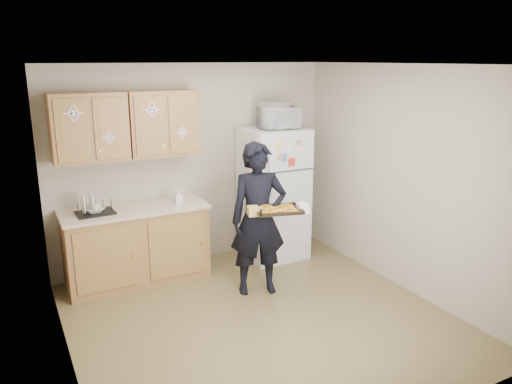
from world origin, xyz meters
TOP-DOWN VIEW (x-y plane):
  - floor at (0.00, 0.00)m, footprint 3.60×3.60m
  - ceiling at (0.00, 0.00)m, footprint 3.60×3.60m
  - wall_back at (0.00, 1.80)m, footprint 3.60×0.04m
  - wall_front at (0.00, -1.80)m, footprint 3.60×0.04m
  - wall_left at (-1.80, 0.00)m, footprint 0.04×3.60m
  - wall_right at (1.80, 0.00)m, footprint 0.04×3.60m
  - refrigerator at (0.95, 1.43)m, footprint 0.75×0.70m
  - base_cabinet at (-0.85, 1.48)m, footprint 1.60×0.60m
  - countertop at (-0.85, 1.48)m, footprint 1.64×0.64m
  - upper_cab_left at (-1.25, 1.61)m, footprint 0.80×0.33m
  - upper_cab_right at (-0.43, 1.61)m, footprint 0.80×0.33m
  - cereal_box at (1.47, 1.67)m, footprint 0.20×0.07m
  - person at (0.28, 0.58)m, footprint 0.71×0.56m
  - baking_tray at (0.36, 0.29)m, footprint 0.55×0.46m
  - pizza_front_left at (0.23, 0.24)m, footprint 0.16×0.16m
  - pizza_front_right at (0.45, 0.18)m, footprint 0.16×0.16m
  - pizza_back_left at (0.28, 0.40)m, footprint 0.16×0.16m
  - pizza_back_right at (0.49, 0.34)m, footprint 0.16×0.16m
  - pizza_center at (0.36, 0.29)m, footprint 0.16×0.16m
  - microwave at (1.00, 1.38)m, footprint 0.49×0.35m
  - foil_pan at (0.95, 1.41)m, footprint 0.33×0.23m
  - dish_rack at (-1.29, 1.45)m, footprint 0.41×0.32m
  - bowl at (-1.29, 1.45)m, footprint 0.23×0.23m
  - soap_bottle at (-0.35, 1.40)m, footprint 0.09×0.09m

SIDE VIEW (x-z plane):
  - floor at x=0.00m, z-range 0.00..0.00m
  - cereal_box at x=1.47m, z-range 0.00..0.32m
  - base_cabinet at x=-0.85m, z-range 0.00..0.86m
  - person at x=0.28m, z-range 0.00..1.70m
  - refrigerator at x=0.95m, z-range 0.00..1.70m
  - countertop at x=-0.85m, z-range 0.86..0.90m
  - bowl at x=-1.29m, z-range 0.92..0.97m
  - dish_rack at x=-1.29m, z-range 0.90..1.06m
  - soap_bottle at x=-0.35m, z-range 0.90..1.09m
  - baking_tray at x=0.36m, z-range 1.00..1.04m
  - pizza_front_left at x=0.23m, z-range 1.03..1.04m
  - pizza_front_right at x=0.45m, z-range 1.03..1.04m
  - pizza_back_left at x=0.28m, z-range 1.03..1.04m
  - pizza_back_right at x=0.49m, z-range 1.03..1.04m
  - pizza_center at x=0.36m, z-range 1.03..1.04m
  - wall_back at x=0.00m, z-range 0.00..2.50m
  - wall_front at x=0.00m, z-range 0.00..2.50m
  - wall_left at x=-1.80m, z-range 0.00..2.50m
  - wall_right at x=1.80m, z-range 0.00..2.50m
  - upper_cab_left at x=-1.25m, z-range 1.45..2.20m
  - upper_cab_right at x=-0.43m, z-range 1.45..2.20m
  - microwave at x=1.00m, z-range 1.70..1.97m
  - foil_pan at x=0.95m, z-range 1.97..2.03m
  - ceiling at x=0.00m, z-range 2.50..2.50m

